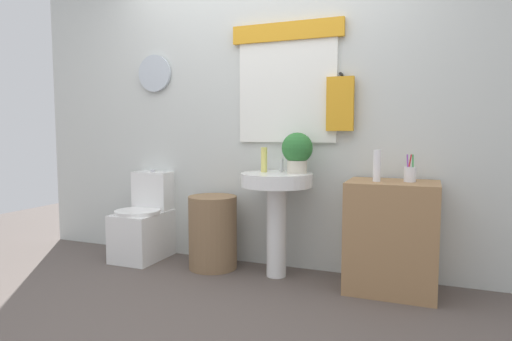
{
  "coord_description": "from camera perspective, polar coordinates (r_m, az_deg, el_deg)",
  "views": [
    {
      "loc": [
        1.28,
        -2.21,
        1.1
      ],
      "look_at": [
        0.08,
        0.8,
        0.81
      ],
      "focal_mm": 30.54,
      "sensor_mm": 36.0,
      "label": 1
    }
  ],
  "objects": [
    {
      "name": "potted_plant",
      "position": [
        3.25,
        5.42,
        2.6
      ],
      "size": [
        0.23,
        0.23,
        0.3
      ],
      "color": "beige",
      "rests_on": "pedestal_sink"
    },
    {
      "name": "soap_bottle",
      "position": [
        3.33,
        1.06,
        1.43
      ],
      "size": [
        0.05,
        0.05,
        0.19
      ],
      "primitive_type": "cylinder",
      "color": "#DBD166",
      "rests_on": "pedestal_sink"
    },
    {
      "name": "wooden_cabinet",
      "position": [
        3.15,
        17.33,
        -8.27
      ],
      "size": [
        0.6,
        0.44,
        0.76
      ],
      "primitive_type": "cube",
      "color": "#9E754C",
      "rests_on": "ground_plane"
    },
    {
      "name": "pedestal_sink",
      "position": [
        3.27,
        2.71,
        -3.62
      ],
      "size": [
        0.54,
        0.54,
        0.79
      ],
      "color": "white",
      "rests_on": "ground_plane"
    },
    {
      "name": "toilet",
      "position": [
        3.93,
        -14.39,
        -6.9
      ],
      "size": [
        0.38,
        0.51,
        0.76
      ],
      "color": "white",
      "rests_on": "ground_plane"
    },
    {
      "name": "faucet",
      "position": [
        3.36,
        3.4,
        0.69
      ],
      "size": [
        0.03,
        0.03,
        0.1
      ],
      "primitive_type": "cylinder",
      "color": "silver",
      "rests_on": "pedestal_sink"
    },
    {
      "name": "back_wall",
      "position": [
        3.6,
        0.95,
        8.44
      ],
      "size": [
        4.4,
        0.18,
        2.6
      ],
      "color": "silver",
      "rests_on": "ground_plane"
    },
    {
      "name": "laundry_hamper",
      "position": [
        3.54,
        -5.68,
        -8.04
      ],
      "size": [
        0.39,
        0.39,
        0.58
      ],
      "primitive_type": "cylinder",
      "color": "#846647",
      "rests_on": "ground_plane"
    },
    {
      "name": "lotion_bottle",
      "position": [
        3.05,
        15.55,
        0.61
      ],
      "size": [
        0.05,
        0.05,
        0.21
      ],
      "primitive_type": "cylinder",
      "color": "white",
      "rests_on": "wooden_cabinet"
    },
    {
      "name": "toothbrush_cup",
      "position": [
        3.09,
        19.51,
        -0.42
      ],
      "size": [
        0.08,
        0.08,
        0.19
      ],
      "color": "silver",
      "rests_on": "wooden_cabinet"
    },
    {
      "name": "ground_plane",
      "position": [
        2.78,
        -8.08,
        -18.17
      ],
      "size": [
        8.0,
        8.0,
        0.0
      ],
      "primitive_type": "plane",
      "color": "#564C47"
    }
  ]
}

